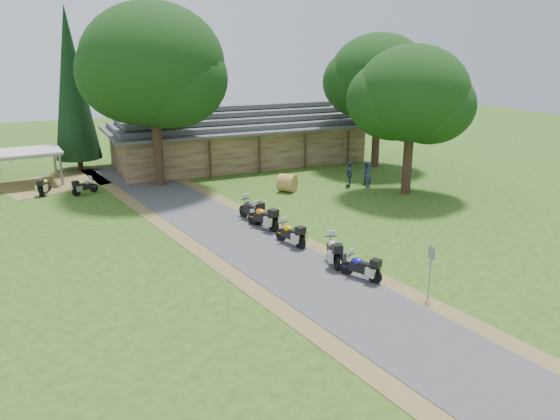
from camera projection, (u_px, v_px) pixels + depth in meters
name	position (u px, v px, depth m)	size (l,w,h in m)	color
ground	(308.00, 279.00, 23.26)	(120.00, 120.00, 0.00)	#284714
driveway	(261.00, 250.00, 26.53)	(46.00, 46.00, 0.00)	#404042
lodge	(239.00, 134.00, 45.81)	(21.40, 9.40, 4.90)	brown
carport	(20.00, 168.00, 38.76)	(5.58, 3.72, 2.42)	silver
motorcycle_row_a	(361.00, 266.00, 23.07)	(1.78, 0.58, 1.22)	#181396
motorcycle_row_b	(333.00, 249.00, 24.72)	(2.01, 0.66, 1.37)	#ADAFB5
motorcycle_row_c	(290.00, 233.00, 27.06)	(1.88, 0.61, 1.29)	#DA9C00
motorcycle_row_d	(263.00, 216.00, 29.48)	(2.08, 0.68, 1.42)	orange
motorcycle_row_e	(251.00, 209.00, 30.80)	(2.08, 0.68, 1.43)	black
motorcycle_carport_a	(45.00, 185.00, 36.50)	(1.80, 0.59, 1.23)	#C6C10E
motorcycle_carport_b	(85.00, 186.00, 36.43)	(1.69, 0.55, 1.16)	gray
person_a	(368.00, 172.00, 38.08)	(0.60, 0.43, 2.13)	#313D58
person_b	(366.00, 171.00, 38.92)	(0.55, 0.40, 1.95)	#313D58
person_c	(349.00, 172.00, 38.25)	(0.59, 0.43, 2.09)	#313D58
hay_bale	(287.00, 183.00, 37.04)	(1.20, 1.20, 1.10)	olive
sign_post	(430.00, 272.00, 21.22)	(0.39, 0.06, 2.16)	gray
oak_lodge_left	(154.00, 89.00, 37.01)	(9.70, 9.70, 13.45)	black
oak_lodge_right	(378.00, 94.00, 43.35)	(7.89, 7.89, 11.67)	black
oak_driveway	(411.00, 114.00, 35.26)	(7.29, 7.29, 10.68)	black
cedar_near	(72.00, 90.00, 42.03)	(3.51, 3.51, 12.58)	black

